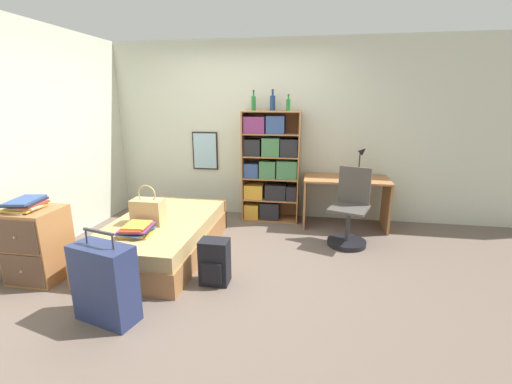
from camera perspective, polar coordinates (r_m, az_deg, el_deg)
name	(u,v)px	position (r m, az deg, el deg)	size (l,w,h in m)	color
ground_plane	(222,257)	(4.03, -5.69, -10.79)	(14.00, 14.00, 0.00)	#66564C
wall_back	(248,131)	(5.25, -1.31, 10.13)	(10.00, 0.09, 2.60)	beige
wall_left	(43,141)	(4.69, -32.00, 7.26)	(0.06, 10.00, 2.60)	beige
bed	(163,236)	(4.20, -15.29, -7.13)	(1.07, 1.85, 0.41)	#A36B3D
handbag	(148,211)	(4.00, -17.55, -3.03)	(0.35, 0.20, 0.45)	tan
book_stack_on_bed	(136,229)	(3.76, -19.31, -5.88)	(0.35, 0.38, 0.11)	gold
suitcase	(105,283)	(3.10, -23.87, -13.75)	(0.56, 0.36, 0.78)	navy
dresser	(38,245)	(4.07, -32.60, -7.40)	(0.48, 0.48, 0.73)	#A36B3D
magazine_pile_on_dresser	(26,204)	(3.98, -33.95, -1.68)	(0.32, 0.38, 0.10)	beige
bookcase	(270,167)	(5.03, 2.29, 4.11)	(0.82, 0.36, 1.61)	#A36B3D
bottle_green	(254,103)	(5.02, -0.40, 14.66)	(0.06, 0.06, 0.28)	#1E6B2D
bottle_brown	(273,102)	(4.99, 2.79, 14.68)	(0.08, 0.08, 0.29)	navy
bottle_clear	(288,105)	(4.87, 5.41, 14.30)	(0.06, 0.06, 0.22)	#1E6B2D
desk	(345,193)	(4.97, 14.68, -0.11)	(1.16, 0.60, 0.71)	#A36B3D
desk_lamp	(362,156)	(4.99, 17.22, 5.72)	(0.16, 0.11, 0.44)	black
desk_chair	(349,220)	(4.42, 15.26, -4.53)	(0.55, 0.55, 0.96)	black
backpack	(215,262)	(3.44, -6.91, -11.52)	(0.28, 0.23, 0.45)	black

